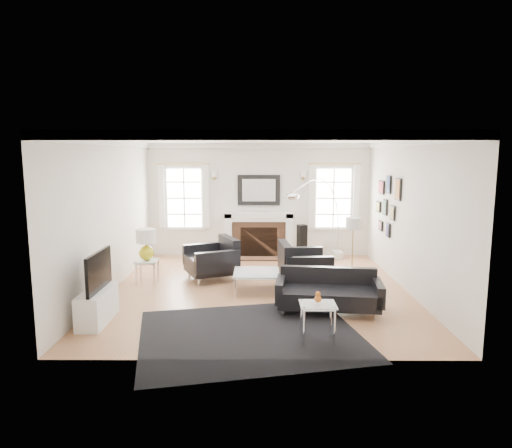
{
  "coord_description": "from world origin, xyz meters",
  "views": [
    {
      "loc": [
        -0.02,
        -8.32,
        2.51
      ],
      "look_at": [
        -0.06,
        0.3,
        1.2
      ],
      "focal_mm": 32.0,
      "sensor_mm": 36.0,
      "label": 1
    }
  ],
  "objects_px": {
    "armchair_right": "(302,265)",
    "sofa": "(328,293)",
    "armchair_left": "(214,260)",
    "coffee_table": "(256,273)",
    "arc_floor_lamp": "(317,216)",
    "gourd_lamp": "(146,242)",
    "fireplace": "(259,235)"
  },
  "relations": [
    {
      "from": "armchair_right",
      "to": "arc_floor_lamp",
      "type": "bearing_deg",
      "value": 74.27
    },
    {
      "from": "armchair_right",
      "to": "arc_floor_lamp",
      "type": "distance_m",
      "value": 2.01
    },
    {
      "from": "armchair_right",
      "to": "gourd_lamp",
      "type": "height_order",
      "value": "gourd_lamp"
    },
    {
      "from": "coffee_table",
      "to": "arc_floor_lamp",
      "type": "xyz_separation_m",
      "value": [
        1.39,
        2.24,
        0.77
      ]
    },
    {
      "from": "sofa",
      "to": "arc_floor_lamp",
      "type": "xyz_separation_m",
      "value": [
        0.21,
        3.31,
        0.81
      ]
    },
    {
      "from": "sofa",
      "to": "gourd_lamp",
      "type": "height_order",
      "value": "gourd_lamp"
    },
    {
      "from": "fireplace",
      "to": "sofa",
      "type": "height_order",
      "value": "fireplace"
    },
    {
      "from": "fireplace",
      "to": "coffee_table",
      "type": "xyz_separation_m",
      "value": [
        -0.05,
        -2.9,
        -0.2
      ]
    },
    {
      "from": "fireplace",
      "to": "armchair_left",
      "type": "relative_size",
      "value": 1.3
    },
    {
      "from": "arc_floor_lamp",
      "to": "sofa",
      "type": "bearing_deg",
      "value": -93.66
    },
    {
      "from": "armchair_right",
      "to": "gourd_lamp",
      "type": "distance_m",
      "value": 3.06
    },
    {
      "from": "arc_floor_lamp",
      "to": "coffee_table",
      "type": "bearing_deg",
      "value": -121.68
    },
    {
      "from": "armchair_left",
      "to": "arc_floor_lamp",
      "type": "distance_m",
      "value": 2.74
    },
    {
      "from": "armchair_left",
      "to": "sofa",
      "type": "bearing_deg",
      "value": -43.28
    },
    {
      "from": "sofa",
      "to": "gourd_lamp",
      "type": "bearing_deg",
      "value": 154.84
    },
    {
      "from": "armchair_right",
      "to": "sofa",
      "type": "bearing_deg",
      "value": -78.86
    },
    {
      "from": "fireplace",
      "to": "armchair_right",
      "type": "xyz_separation_m",
      "value": [
        0.83,
        -2.46,
        -0.16
      ]
    },
    {
      "from": "arc_floor_lamp",
      "to": "gourd_lamp",
      "type": "bearing_deg",
      "value": -153.73
    },
    {
      "from": "sofa",
      "to": "fireplace",
      "type": "bearing_deg",
      "value": 105.87
    },
    {
      "from": "gourd_lamp",
      "to": "armchair_left",
      "type": "bearing_deg",
      "value": 15.97
    },
    {
      "from": "sofa",
      "to": "armchair_left",
      "type": "relative_size",
      "value": 1.34
    },
    {
      "from": "sofa",
      "to": "gourd_lamp",
      "type": "relative_size",
      "value": 2.84
    },
    {
      "from": "coffee_table",
      "to": "arc_floor_lamp",
      "type": "distance_m",
      "value": 2.75
    },
    {
      "from": "armchair_left",
      "to": "arc_floor_lamp",
      "type": "bearing_deg",
      "value": 31.42
    },
    {
      "from": "fireplace",
      "to": "armchair_right",
      "type": "bearing_deg",
      "value": -71.33
    },
    {
      "from": "arc_floor_lamp",
      "to": "fireplace",
      "type": "bearing_deg",
      "value": 153.97
    },
    {
      "from": "armchair_right",
      "to": "gourd_lamp",
      "type": "xyz_separation_m",
      "value": [
        -3.03,
        0.06,
        0.44
      ]
    },
    {
      "from": "armchair_right",
      "to": "coffee_table",
      "type": "height_order",
      "value": "armchair_right"
    },
    {
      "from": "arc_floor_lamp",
      "to": "armchair_left",
      "type": "bearing_deg",
      "value": -148.58
    },
    {
      "from": "coffee_table",
      "to": "arc_floor_lamp",
      "type": "relative_size",
      "value": 0.41
    },
    {
      "from": "coffee_table",
      "to": "arc_floor_lamp",
      "type": "height_order",
      "value": "arc_floor_lamp"
    },
    {
      "from": "sofa",
      "to": "arc_floor_lamp",
      "type": "bearing_deg",
      "value": 86.34
    }
  ]
}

